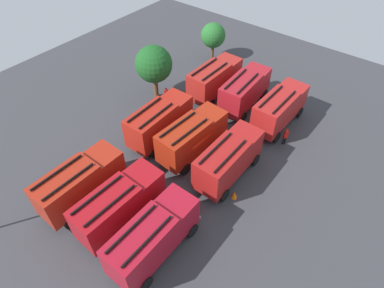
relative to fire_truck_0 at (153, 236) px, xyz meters
The scene contains 17 objects.
ground_plane 10.13m from the fire_truck_0, 22.94° to the left, with size 55.03×55.03×0.00m, color #38383D.
fire_truck_0 is the anchor object (origin of this frame).
fire_truck_1 9.04m from the fire_truck_0, ahead, with size 7.20×2.75×3.88m.
fire_truck_2 17.77m from the fire_truck_0, ahead, with size 7.24×2.86×3.88m.
fire_truck_3 3.71m from the fire_truck_0, 84.28° to the left, with size 7.27×2.94×3.88m.
fire_truck_4 10.14m from the fire_truck_0, 23.23° to the left, with size 7.33×3.11×3.88m.
fire_truck_5 18.69m from the fire_truck_0, 12.45° to the left, with size 7.32×3.07×3.88m.
fire_truck_6 7.57m from the fire_truck_0, 90.92° to the left, with size 7.23×2.81×3.88m.
fire_truck_7 11.91m from the fire_truck_0, 40.27° to the left, with size 7.26×2.89×3.88m.
fire_truck_8 19.67m from the fire_truck_0, 23.19° to the left, with size 7.23×2.82×3.88m.
firefighter_0 17.83m from the fire_truck_0, 38.79° to the left, with size 0.47×0.46×1.64m.
firefighter_1 15.86m from the fire_truck_0, ahead, with size 0.48×0.44×1.80m.
tree_0 18.81m from the fire_truck_0, 42.38° to the left, with size 3.91×3.91×6.06m.
tree_1 27.51m from the fire_truck_0, 27.17° to the left, with size 3.06×3.06×4.75m.
traffic_cone_0 7.87m from the fire_truck_0, 13.77° to the right, with size 0.51×0.51×0.73m, color #F2600C.
traffic_cone_1 19.02m from the fire_truck_0, ahead, with size 0.51×0.51×0.72m, color #F2600C.
traffic_cone_2 18.30m from the fire_truck_0, 32.53° to the left, with size 0.46×0.46×0.66m, color #F2600C.
Camera 1 is at (-16.21, -12.73, 21.68)m, focal length 30.19 mm.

